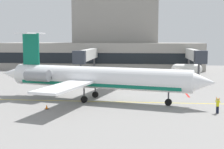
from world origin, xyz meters
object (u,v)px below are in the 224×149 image
regional_jet (94,78)px  belt_loader (154,80)px  marshaller (218,105)px  pushback_tractor (111,75)px  fuel_tank (187,69)px  baggage_tug (175,74)px

regional_jet → belt_loader: (8.82, 15.77, -2.33)m
marshaller → pushback_tractor: bearing=118.2°
pushback_tractor → fuel_tank: bearing=28.7°
baggage_tug → pushback_tractor: size_ratio=0.96×
regional_jet → marshaller: 16.71m
regional_jet → pushback_tractor: (-0.03, 22.55, -2.22)m
fuel_tank → baggage_tug: bearing=-116.8°
belt_loader → fuel_tank: fuel_tank is taller
marshaller → baggage_tug: bearing=93.4°
fuel_tank → marshaller: size_ratio=3.77×
belt_loader → fuel_tank: 18.12m
baggage_tug → belt_loader: (-4.71, -9.22, -0.12)m
baggage_tug → pushback_tractor: bearing=-169.8°
pushback_tractor → marshaller: 32.58m
fuel_tank → marshaller: (-1.66, -38.07, -0.51)m
baggage_tug → belt_loader: 10.36m
baggage_tug → pushback_tractor: (-13.57, -2.44, -0.01)m
baggage_tug → regional_jet: bearing=-118.4°
baggage_tug → fuel_tank: size_ratio=0.50×
pushback_tractor → belt_loader: 11.15m
regional_jet → pushback_tractor: size_ratio=8.32×
baggage_tug → marshaller: baggage_tug is taller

